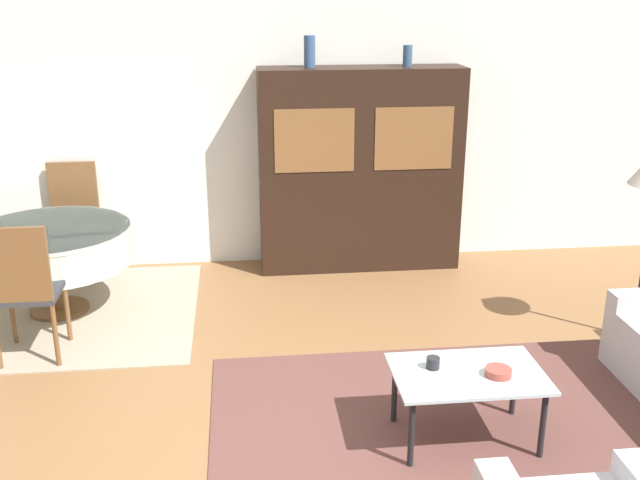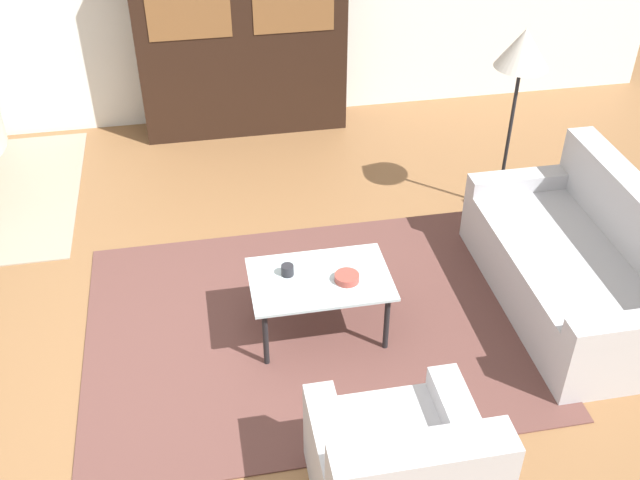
{
  "view_description": "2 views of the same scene",
  "coord_description": "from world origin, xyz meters",
  "px_view_note": "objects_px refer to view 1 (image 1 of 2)",
  "views": [
    {
      "loc": [
        -0.33,
        -3.4,
        2.62
      ],
      "look_at": [
        0.2,
        1.4,
        0.95
      ],
      "focal_mm": 42.0,
      "sensor_mm": 36.0,
      "label": 1
    },
    {
      "loc": [
        0.29,
        -3.22,
        3.42
      ],
      "look_at": [
        0.96,
        0.36,
        0.75
      ],
      "focal_mm": 42.0,
      "sensor_mm": 36.0,
      "label": 2
    }
  ],
  "objects_px": {
    "coffee_table": "(468,380)",
    "display_cabinet": "(360,170)",
    "dining_chair_near": "(24,285)",
    "vase_short": "(407,56)",
    "bowl": "(498,372)",
    "dining_table": "(52,246)",
    "dining_chair_far": "(73,213)",
    "cup": "(433,363)",
    "vase_tall": "(310,52)"
  },
  "relations": [
    {
      "from": "dining_chair_far",
      "to": "cup",
      "type": "relative_size",
      "value": 13.1
    },
    {
      "from": "dining_chair_near",
      "to": "dining_chair_far",
      "type": "xyz_separation_m",
      "value": [
        0.0,
        1.74,
        0.0
      ]
    },
    {
      "from": "coffee_table",
      "to": "vase_tall",
      "type": "distance_m",
      "value": 3.47
    },
    {
      "from": "vase_short",
      "to": "cup",
      "type": "bearing_deg",
      "value": -98.67
    },
    {
      "from": "display_cabinet",
      "to": "vase_short",
      "type": "bearing_deg",
      "value": 0.13
    },
    {
      "from": "coffee_table",
      "to": "bowl",
      "type": "distance_m",
      "value": 0.18
    },
    {
      "from": "display_cabinet",
      "to": "dining_table",
      "type": "relative_size",
      "value": 1.48
    },
    {
      "from": "dining_table",
      "to": "dining_chair_near",
      "type": "xyz_separation_m",
      "value": [
        0.0,
        -0.87,
        0.01
      ]
    },
    {
      "from": "bowl",
      "to": "dining_chair_near",
      "type": "bearing_deg",
      "value": 155.3
    },
    {
      "from": "coffee_table",
      "to": "vase_short",
      "type": "height_order",
      "value": "vase_short"
    },
    {
      "from": "coffee_table",
      "to": "dining_chair_far",
      "type": "bearing_deg",
      "value": 132.83
    },
    {
      "from": "dining_chair_far",
      "to": "display_cabinet",
      "type": "bearing_deg",
      "value": 178.76
    },
    {
      "from": "dining_table",
      "to": "vase_short",
      "type": "distance_m",
      "value": 3.49
    },
    {
      "from": "vase_tall",
      "to": "dining_chair_far",
      "type": "bearing_deg",
      "value": 178.52
    },
    {
      "from": "dining_chair_near",
      "to": "cup",
      "type": "xyz_separation_m",
      "value": [
        2.64,
        -1.25,
        -0.11
      ]
    },
    {
      "from": "dining_table",
      "to": "bowl",
      "type": "bearing_deg",
      "value": -36.88
    },
    {
      "from": "dining_chair_near",
      "to": "dining_table",
      "type": "bearing_deg",
      "value": 90.0
    },
    {
      "from": "dining_chair_far",
      "to": "vase_short",
      "type": "bearing_deg",
      "value": 178.95
    },
    {
      "from": "dining_table",
      "to": "dining_chair_near",
      "type": "height_order",
      "value": "dining_chair_near"
    },
    {
      "from": "coffee_table",
      "to": "cup",
      "type": "distance_m",
      "value": 0.22
    },
    {
      "from": "vase_short",
      "to": "dining_chair_far",
      "type": "bearing_deg",
      "value": 178.95
    },
    {
      "from": "dining_chair_near",
      "to": "vase_tall",
      "type": "distance_m",
      "value": 3.12
    },
    {
      "from": "dining_chair_near",
      "to": "dining_chair_far",
      "type": "bearing_deg",
      "value": 90.0
    },
    {
      "from": "dining_chair_far",
      "to": "vase_tall",
      "type": "height_order",
      "value": "vase_tall"
    },
    {
      "from": "dining_chair_near",
      "to": "dining_chair_far",
      "type": "distance_m",
      "value": 1.74
    },
    {
      "from": "bowl",
      "to": "dining_table",
      "type": "bearing_deg",
      "value": 143.12
    },
    {
      "from": "dining_chair_near",
      "to": "vase_tall",
      "type": "relative_size",
      "value": 3.76
    },
    {
      "from": "vase_tall",
      "to": "display_cabinet",
      "type": "bearing_deg",
      "value": -0.11
    },
    {
      "from": "cup",
      "to": "vase_tall",
      "type": "distance_m",
      "value": 3.34
    },
    {
      "from": "vase_tall",
      "to": "vase_short",
      "type": "distance_m",
      "value": 0.89
    },
    {
      "from": "dining_table",
      "to": "vase_tall",
      "type": "bearing_deg",
      "value": 20.27
    },
    {
      "from": "coffee_table",
      "to": "vase_short",
      "type": "relative_size",
      "value": 4.71
    },
    {
      "from": "dining_chair_far",
      "to": "bowl",
      "type": "bearing_deg",
      "value": 133.86
    },
    {
      "from": "coffee_table",
      "to": "display_cabinet",
      "type": "height_order",
      "value": "display_cabinet"
    },
    {
      "from": "coffee_table",
      "to": "display_cabinet",
      "type": "xyz_separation_m",
      "value": [
        -0.16,
        3.0,
        0.54
      ]
    },
    {
      "from": "display_cabinet",
      "to": "dining_table",
      "type": "xyz_separation_m",
      "value": [
        -2.67,
        -0.81,
        -0.37
      ]
    },
    {
      "from": "coffee_table",
      "to": "cup",
      "type": "relative_size",
      "value": 11.1
    },
    {
      "from": "coffee_table",
      "to": "dining_chair_far",
      "type": "distance_m",
      "value": 4.17
    },
    {
      "from": "dining_chair_near",
      "to": "bowl",
      "type": "xyz_separation_m",
      "value": [
        2.99,
        -1.38,
        -0.12
      ]
    },
    {
      "from": "coffee_table",
      "to": "cup",
      "type": "xyz_separation_m",
      "value": [
        -0.2,
        0.07,
        0.08
      ]
    },
    {
      "from": "dining_chair_far",
      "to": "vase_short",
      "type": "height_order",
      "value": "vase_short"
    },
    {
      "from": "cup",
      "to": "coffee_table",
      "type": "bearing_deg",
      "value": -19.66
    },
    {
      "from": "bowl",
      "to": "dining_chair_far",
      "type": "bearing_deg",
      "value": 133.86
    },
    {
      "from": "dining_table",
      "to": "vase_tall",
      "type": "distance_m",
      "value": 2.76
    },
    {
      "from": "dining_chair_near",
      "to": "vase_short",
      "type": "xyz_separation_m",
      "value": [
        3.09,
        1.68,
        1.4
      ]
    },
    {
      "from": "display_cabinet",
      "to": "dining_chair_near",
      "type": "height_order",
      "value": "display_cabinet"
    },
    {
      "from": "dining_chair_near",
      "to": "vase_tall",
      "type": "xyz_separation_m",
      "value": [
        2.2,
        1.68,
        1.44
      ]
    },
    {
      "from": "coffee_table",
      "to": "dining_chair_near",
      "type": "height_order",
      "value": "dining_chair_near"
    },
    {
      "from": "vase_tall",
      "to": "coffee_table",
      "type": "bearing_deg",
      "value": -78.07
    },
    {
      "from": "vase_short",
      "to": "bowl",
      "type": "bearing_deg",
      "value": -91.72
    }
  ]
}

